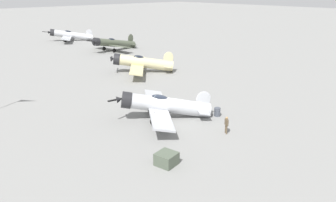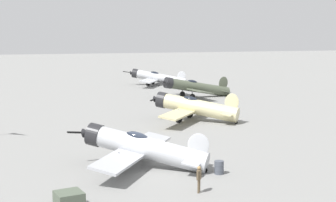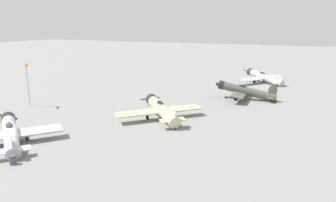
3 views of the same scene
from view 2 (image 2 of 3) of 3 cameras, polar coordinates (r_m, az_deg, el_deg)
The scene contains 8 objects.
ground_plane at distance 35.02m, azimuth -2.24°, elevation -7.62°, with size 400.00×400.00×0.00m, color gray.
airplane_foreground at distance 34.84m, azimuth -3.04°, elevation -5.31°, with size 9.42×10.17×3.07m.
airplane_mid_apron at distance 53.05m, azimuth 2.95°, elevation -0.66°, with size 9.72×10.81×3.24m.
airplane_far_line at distance 72.46m, azimuth 3.13°, elevation 1.58°, with size 11.22×10.31×3.32m.
airplane_outer_stand at distance 89.61m, azimuth -1.29°, elevation 2.69°, with size 10.62×11.59×3.15m.
ground_crew_mechanic at distance 29.52m, azimuth 3.56°, elevation -8.62°, with size 0.42×0.53×1.60m.
equipment_crate at distance 27.49m, azimuth -11.25°, elevation -11.09°, with size 1.62×1.63×0.94m.
fuel_drum at distance 33.53m, azimuth 5.86°, elevation -7.57°, with size 0.66×0.66×0.89m.
Camera 2 is at (9.31, 32.46, 9.27)m, focal length 53.27 mm.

